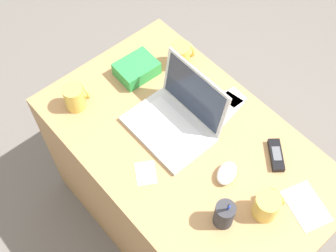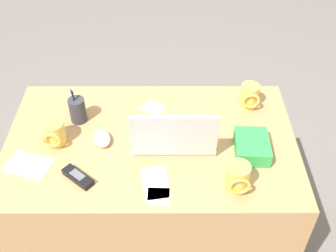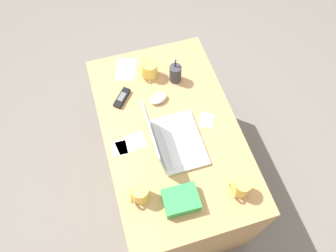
% 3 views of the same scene
% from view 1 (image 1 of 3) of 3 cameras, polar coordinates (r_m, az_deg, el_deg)
% --- Properties ---
extents(ground_plane, '(6.00, 6.00, 0.00)m').
position_cam_1_polar(ground_plane, '(2.37, 1.89, -11.66)').
color(ground_plane, slate).
extents(desk, '(1.19, 0.73, 0.76)m').
position_cam_1_polar(desk, '(2.02, 2.19, -7.73)').
color(desk, tan).
rests_on(desk, ground).
extents(laptop, '(0.33, 0.27, 0.24)m').
position_cam_1_polar(laptop, '(1.69, 1.10, 1.10)').
color(laptop, silver).
rests_on(laptop, desk).
extents(computer_mouse, '(0.10, 0.12, 0.04)m').
position_cam_1_polar(computer_mouse, '(1.62, 7.70, -6.13)').
color(computer_mouse, white).
rests_on(computer_mouse, desk).
extents(coffee_mug_white, '(0.08, 0.09, 0.11)m').
position_cam_1_polar(coffee_mug_white, '(1.78, -12.03, 3.72)').
color(coffee_mug_white, '#E0BC4C').
rests_on(coffee_mug_white, desk).
extents(coffee_mug_tall, '(0.09, 0.10, 0.10)m').
position_cam_1_polar(coffee_mug_tall, '(1.55, 12.84, -10.09)').
color(coffee_mug_tall, '#E0BC4C').
rests_on(coffee_mug_tall, desk).
extents(coffee_mug_spare, '(0.08, 0.10, 0.11)m').
position_cam_1_polar(coffee_mug_spare, '(1.89, 1.68, 9.28)').
color(coffee_mug_spare, '#E0BC4C').
rests_on(coffee_mug_spare, desk).
extents(cordless_phone, '(0.13, 0.12, 0.03)m').
position_cam_1_polar(cordless_phone, '(1.69, 13.95, -3.72)').
color(cordless_phone, black).
rests_on(cordless_phone, desk).
extents(pen_holder, '(0.07, 0.07, 0.16)m').
position_cam_1_polar(pen_holder, '(1.51, 7.37, -11.40)').
color(pen_holder, '#333338').
rests_on(pen_holder, desk).
extents(snack_bag, '(0.14, 0.17, 0.06)m').
position_cam_1_polar(snack_bag, '(1.87, -4.13, 7.47)').
color(snack_bag, green).
rests_on(snack_bag, desk).
extents(paper_note_near_laptop, '(0.08, 0.08, 0.00)m').
position_cam_1_polar(paper_note_near_laptop, '(1.83, 8.58, 3.72)').
color(paper_note_near_laptop, white).
rests_on(paper_note_near_laptop, desk).
extents(paper_note_left, '(0.12, 0.11, 0.00)m').
position_cam_1_polar(paper_note_left, '(1.62, -2.93, -6.16)').
color(paper_note_left, white).
rests_on(paper_note_left, desk).
extents(paper_note_right, '(0.12, 0.17, 0.00)m').
position_cam_1_polar(paper_note_right, '(1.79, 7.43, 2.43)').
color(paper_note_right, white).
rests_on(paper_note_right, desk).
extents(paper_note_front, '(0.20, 0.16, 0.00)m').
position_cam_1_polar(paper_note_front, '(1.64, 17.63, -9.93)').
color(paper_note_front, white).
rests_on(paper_note_front, desk).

